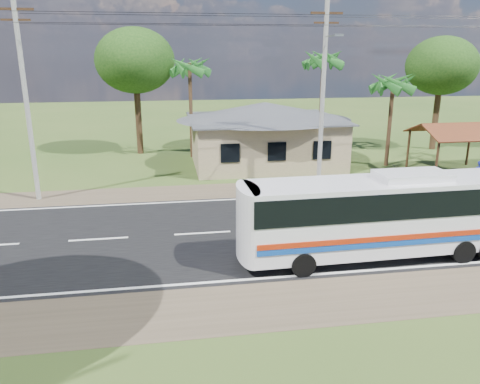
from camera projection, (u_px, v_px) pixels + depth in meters
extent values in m
plane|color=#304D1B|center=(300.00, 228.00, 21.55)|extent=(120.00, 120.00, 0.00)
cube|color=black|center=(300.00, 228.00, 21.55)|extent=(120.00, 10.00, 0.02)
cube|color=brown|center=(269.00, 189.00, 27.70)|extent=(120.00, 3.00, 0.01)
cube|color=brown|center=(355.00, 298.00, 15.40)|extent=(120.00, 3.00, 0.01)
cube|color=silver|center=(276.00, 197.00, 25.99)|extent=(120.00, 0.15, 0.01)
cube|color=silver|center=(336.00, 273.00, 17.10)|extent=(120.00, 0.15, 0.01)
cube|color=silver|center=(300.00, 227.00, 21.54)|extent=(120.00, 0.15, 0.01)
cube|color=tan|center=(264.00, 142.00, 33.54)|extent=(10.00, 8.00, 3.20)
cube|color=#4C4F54|center=(264.00, 119.00, 33.06)|extent=(10.60, 8.60, 0.10)
pyramid|color=#4C4F54|center=(265.00, 102.00, 32.73)|extent=(12.40, 10.00, 1.20)
cube|color=black|center=(230.00, 153.00, 29.26)|extent=(1.20, 0.08, 1.20)
cube|color=black|center=(277.00, 152.00, 29.70)|extent=(1.20, 0.08, 1.20)
cube|color=black|center=(322.00, 150.00, 30.15)|extent=(1.20, 0.08, 1.20)
cylinder|color=#3D2516|center=(437.00, 160.00, 29.12)|extent=(0.16, 0.16, 2.60)
cylinder|color=#3D2516|center=(408.00, 149.00, 32.52)|extent=(0.16, 0.16, 2.60)
cylinder|color=#3D2516|center=(469.00, 147.00, 33.21)|extent=(0.16, 0.16, 2.60)
cube|color=brown|center=(467.00, 132.00, 29.66)|extent=(5.20, 2.28, 0.90)
cube|color=brown|center=(447.00, 127.00, 31.74)|extent=(5.20, 2.28, 0.90)
cube|color=#3D2516|center=(458.00, 124.00, 30.60)|extent=(5.20, 0.12, 0.12)
cube|color=#9E9E99|center=(465.00, 177.00, 28.52)|extent=(7.00, 0.30, 0.90)
cylinder|color=#9E9E99|center=(26.00, 98.00, 24.17)|extent=(0.26, 0.26, 11.00)
cube|color=#3D2516|center=(14.00, 9.00, 22.93)|extent=(1.80, 0.12, 0.12)
cube|color=#3D2516|center=(16.00, 20.00, 23.07)|extent=(1.40, 0.10, 0.10)
cylinder|color=#9E9E99|center=(323.00, 94.00, 26.56)|extent=(0.26, 0.26, 11.00)
cube|color=#3D2516|center=(327.00, 13.00, 25.33)|extent=(1.80, 0.12, 0.12)
cube|color=#3D2516|center=(326.00, 23.00, 25.47)|extent=(1.40, 0.10, 0.10)
cylinder|color=gray|center=(332.00, 36.00, 24.73)|extent=(0.08, 2.00, 0.08)
cube|color=gray|center=(339.00, 35.00, 23.78)|extent=(0.50, 0.18, 0.12)
cylinder|color=black|center=(178.00, 15.00, 24.18)|extent=(16.00, 0.02, 0.02)
cylinder|color=black|center=(453.00, 18.00, 26.51)|extent=(15.00, 0.02, 0.02)
cylinder|color=#47301E|center=(390.00, 123.00, 32.52)|extent=(0.28, 0.28, 6.00)
cylinder|color=#47301E|center=(321.00, 106.00, 36.03)|extent=(0.28, 0.28, 7.50)
cylinder|color=#47301E|center=(191.00, 111.00, 35.08)|extent=(0.28, 0.28, 7.00)
cylinder|color=#47301E|center=(138.00, 116.00, 36.52)|extent=(0.50, 0.50, 5.95)
ellipsoid|color=#15340E|center=(135.00, 60.00, 35.32)|extent=(6.00, 6.00, 4.92)
cylinder|color=#47301E|center=(436.00, 115.00, 38.28)|extent=(0.50, 0.50, 5.60)
ellipsoid|color=#15340E|center=(442.00, 66.00, 37.15)|extent=(5.60, 5.60, 4.59)
cube|color=silver|center=(387.00, 214.00, 18.02)|extent=(10.98, 2.53, 2.73)
cube|color=black|center=(388.00, 197.00, 17.83)|extent=(11.02, 2.58, 1.00)
cube|color=black|center=(248.00, 214.00, 16.98)|extent=(0.16, 2.10, 1.64)
cube|color=#A02409|center=(400.00, 238.00, 17.08)|extent=(10.74, 0.29, 0.20)
cube|color=#0D3C93|center=(400.00, 243.00, 17.14)|extent=(10.74, 0.29, 0.20)
cube|color=silver|center=(412.00, 176.00, 17.75)|extent=(2.76, 1.52, 0.27)
cylinder|color=black|center=(303.00, 265.00, 16.79)|extent=(0.92, 0.34, 0.91)
cylinder|color=black|center=(287.00, 242.00, 18.76)|extent=(0.92, 0.34, 0.91)
cylinder|color=black|center=(463.00, 251.00, 17.89)|extent=(0.92, 0.34, 0.91)
cylinder|color=black|center=(432.00, 232.00, 19.86)|extent=(0.92, 0.34, 0.91)
cylinder|color=black|center=(455.00, 230.00, 20.05)|extent=(0.92, 0.34, 0.91)
imported|color=black|center=(390.00, 173.00, 29.49)|extent=(1.79, 1.12, 0.89)
imported|color=navy|center=(478.00, 176.00, 27.12)|extent=(0.71, 0.52, 1.79)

